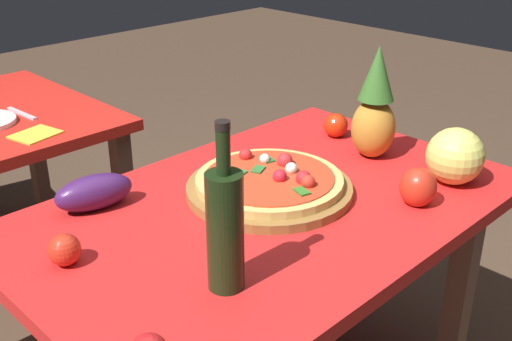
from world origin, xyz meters
name	(u,v)px	position (x,y,z in m)	size (l,w,h in m)	color
display_table	(270,233)	(0.00, 0.00, 0.65)	(1.33, 0.85, 0.74)	brown
pizza_board	(269,189)	(0.04, 0.04, 0.75)	(0.44, 0.44, 0.03)	olive
pizza	(270,179)	(0.04, 0.04, 0.78)	(0.39, 0.39, 0.06)	#DEB35F
wine_bottle	(225,228)	(-0.33, -0.19, 0.88)	(0.08, 0.08, 0.36)	black
pineapple_left	(376,109)	(0.44, 0.00, 0.89)	(0.13, 0.13, 0.34)	#B9802B
melon	(455,156)	(0.45, -0.27, 0.82)	(0.16, 0.16, 0.16)	#DFDA64
bell_pepper	(418,187)	(0.27, -0.27, 0.79)	(0.10, 0.10, 0.10)	red
eggplant	(94,192)	(-0.33, 0.30, 0.78)	(0.20, 0.09, 0.09)	#421D58
tomato_at_corner	(336,125)	(0.49, 0.18, 0.78)	(0.08, 0.08, 0.08)	red
tomato_by_bottle	(64,250)	(-0.52, 0.12, 0.78)	(0.07, 0.07, 0.07)	red
knife_utensil	(22,113)	(-0.14, 1.11, 0.74)	(0.02, 0.18, 0.01)	silver
napkin_folded	(36,135)	(-0.20, 0.88, 0.74)	(0.14, 0.12, 0.01)	yellow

